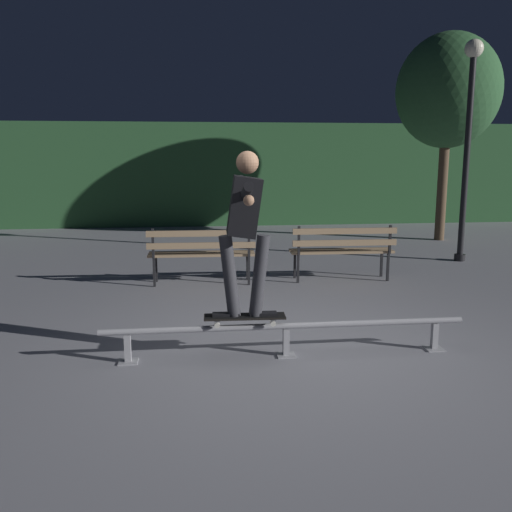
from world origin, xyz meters
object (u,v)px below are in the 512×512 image
Objects in this scene: skateboarder at (245,220)px; park_bench_leftmost at (202,250)px; park_bench_left_center at (343,247)px; skateboard at (245,317)px; lamp_post_right at (469,123)px; tree_far_right at (448,92)px; grind_rail at (286,331)px.

park_bench_leftmost is (-0.36, 3.08, -0.81)m from skateboarder.
skateboarder is 3.66m from park_bench_left_center.
lamp_post_right is at bearing 44.98° from skateboard.
skateboarder is at bearing -2.36° from skateboard.
tree_far_right is at bearing 48.55° from park_bench_left_center.
park_bench_left_center reaches higher than skateboard.
skateboarder reaches higher than grind_rail.
park_bench_left_center is (2.17, 0.00, 0.00)m from park_bench_leftmost.
grind_rail is at bearing -124.70° from tree_far_right.
skateboarder is at bearing -126.91° from tree_far_right.
tree_far_right is (5.51, 3.78, 2.75)m from park_bench_leftmost.
lamp_post_right is (2.61, 1.34, 1.94)m from park_bench_left_center.
grind_rail is 2.29× the size of skateboarder.
skateboarder is 0.97× the size of park_bench_left_center.
park_bench_leftmost is 2.17m from park_bench_left_center.
grind_rail is 3.40m from park_bench_left_center.
grind_rail is at bearing 0.02° from skateboarder.
park_bench_leftmost is at bearing 180.00° from park_bench_left_center.
lamp_post_right is (4.43, 4.42, 2.07)m from skateboard.
lamp_post_right is at bearing 47.72° from grind_rail.
park_bench_left_center is 0.41× the size of lamp_post_right.
lamp_post_right reaches higher than park_bench_leftmost.
park_bench_leftmost is at bearing 96.53° from skateboard.
park_bench_left_center is 3.52m from lamp_post_right.
grind_rail is 3.18m from park_bench_leftmost.
tree_far_right is 1.17× the size of lamp_post_right.
grind_rail is 6.38m from lamp_post_right.
skateboarder is (-0.40, -0.00, 1.09)m from grind_rail.
lamp_post_right is at bearing -106.69° from tree_far_right.
grind_rail is 2.22× the size of park_bench_leftmost.
skateboarder is 0.34× the size of tree_far_right.
tree_far_right is at bearing 53.07° from skateboard.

